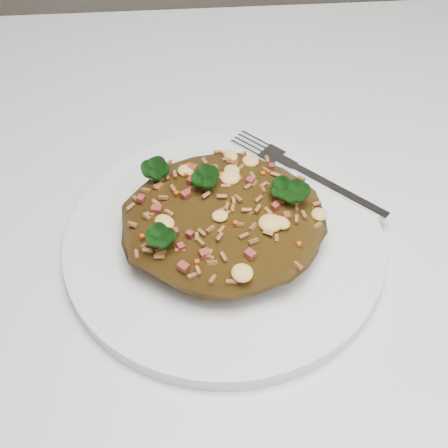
{
  "coord_description": "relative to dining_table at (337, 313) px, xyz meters",
  "views": [
    {
      "loc": [
        -0.13,
        -0.32,
        1.15
      ],
      "look_at": [
        -0.1,
        0.01,
        0.78
      ],
      "focal_mm": 50.0,
      "sensor_mm": 36.0,
      "label": 1
    }
  ],
  "objects": [
    {
      "name": "plate",
      "position": [
        -0.1,
        0.01,
        0.1
      ],
      "size": [
        0.26,
        0.26,
        0.01
      ],
      "primitive_type": "cylinder",
      "color": "white",
      "rests_on": "dining_table"
    },
    {
      "name": "fork",
      "position": [
        -0.02,
        0.07,
        0.11
      ],
      "size": [
        0.13,
        0.12,
        0.0
      ],
      "rotation": [
        0.0,
        0.0,
        -0.77
      ],
      "color": "silver",
      "rests_on": "plate"
    },
    {
      "name": "fried_rice",
      "position": [
        -0.1,
        0.01,
        0.13
      ],
      "size": [
        0.16,
        0.15,
        0.06
      ],
      "color": "brown",
      "rests_on": "plate"
    },
    {
      "name": "dining_table",
      "position": [
        0.0,
        0.0,
        0.0
      ],
      "size": [
        1.2,
        0.8,
        0.75
      ],
      "color": "silver",
      "rests_on": "ground"
    }
  ]
}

